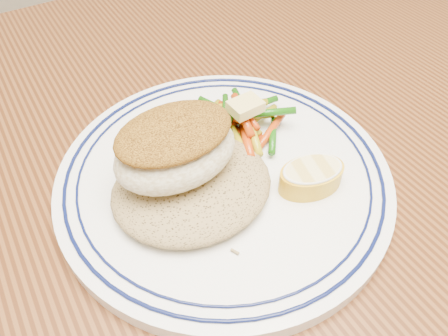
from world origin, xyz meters
TOP-DOWN VIEW (x-y plane):
  - dining_table at (0.00, 0.00)m, footprint 1.50×0.90m
  - plate at (-0.01, 0.01)m, footprint 0.29×0.29m
  - rice_pilaf at (-0.05, 0.01)m, footprint 0.14×0.12m
  - fish_fillet at (-0.05, 0.02)m, footprint 0.10×0.08m
  - vegetable_pile at (0.02, 0.05)m, footprint 0.11×0.10m
  - butter_pat at (0.03, 0.05)m, footprint 0.03×0.02m
  - lemon_wedge at (0.04, -0.04)m, footprint 0.06×0.06m

SIDE VIEW (x-z plane):
  - dining_table at x=0.00m, z-range 0.28..1.03m
  - plate at x=-0.01m, z-range 0.75..0.77m
  - lemon_wedge at x=0.04m, z-range 0.77..0.79m
  - rice_pilaf at x=-0.05m, z-range 0.77..0.79m
  - vegetable_pile at x=0.02m, z-range 0.76..0.79m
  - butter_pat at x=0.03m, z-range 0.79..0.80m
  - fish_fillet at x=-0.05m, z-range 0.78..0.84m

